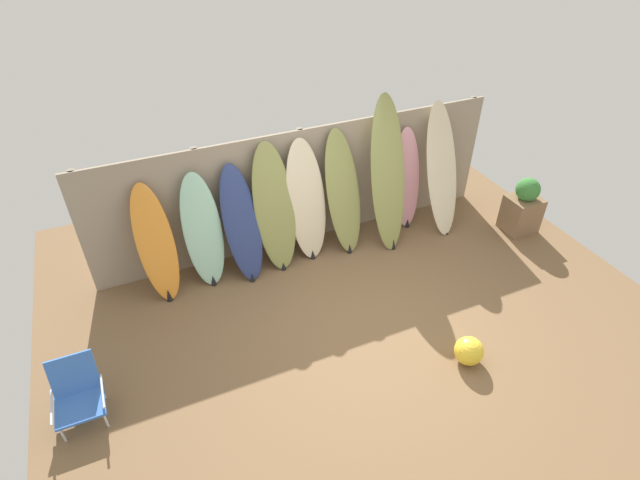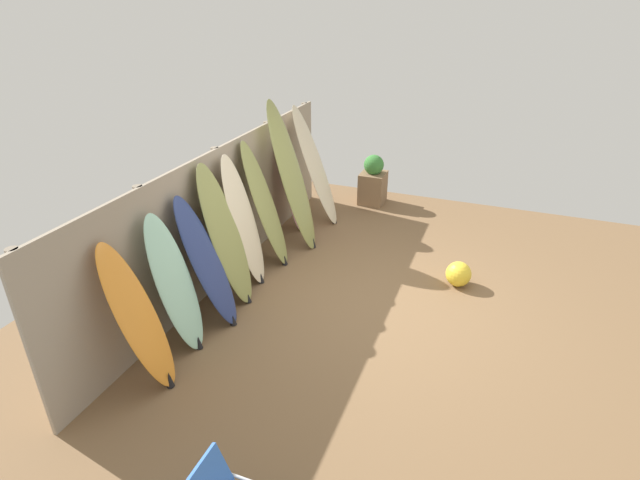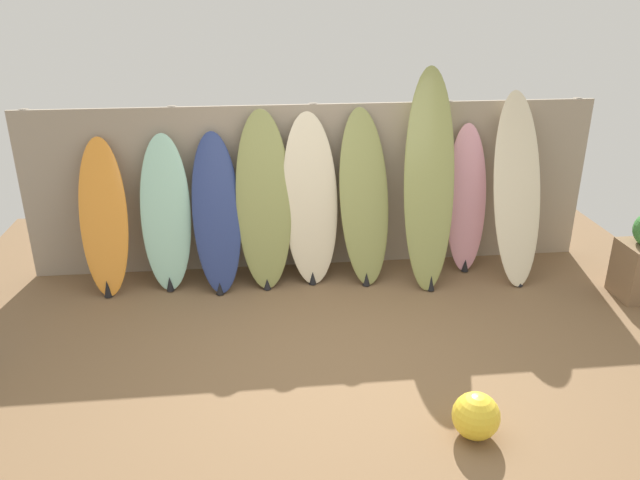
{
  "view_description": "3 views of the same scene",
  "coord_description": "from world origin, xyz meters",
  "px_view_note": "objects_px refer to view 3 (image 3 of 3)",
  "views": [
    {
      "loc": [
        -2.27,
        -3.83,
        4.63
      ],
      "look_at": [
        -0.29,
        0.69,
        0.93
      ],
      "focal_mm": 28.0,
      "sensor_mm": 36.0,
      "label": 1
    },
    {
      "loc": [
        -5.15,
        -1.36,
        3.57
      ],
      "look_at": [
        -0.2,
        0.55,
        0.88
      ],
      "focal_mm": 28.0,
      "sensor_mm": 36.0,
      "label": 2
    },
    {
      "loc": [
        -0.64,
        -4.42,
        2.99
      ],
      "look_at": [
        -0.06,
        0.87,
        0.75
      ],
      "focal_mm": 35.0,
      "sensor_mm": 36.0,
      "label": 3
    }
  ],
  "objects_px": {
    "surfboard_olive_6": "(429,181)",
    "surfboard_orange_0": "(104,219)",
    "surfboard_cream_4": "(310,201)",
    "surfboard_pink_7": "(466,200)",
    "surfboard_navy_2": "(217,214)",
    "surfboard_cream_8": "(517,190)",
    "beach_ball": "(476,416)",
    "surfboard_olive_5": "(364,198)",
    "surfboard_seafoam_1": "(166,214)",
    "surfboard_olive_3": "(264,201)"
  },
  "relations": [
    {
      "from": "surfboard_navy_2",
      "to": "surfboard_olive_6",
      "type": "xyz_separation_m",
      "value": [
        2.17,
        -0.1,
        0.31
      ]
    },
    {
      "from": "surfboard_navy_2",
      "to": "surfboard_cream_8",
      "type": "height_order",
      "value": "surfboard_cream_8"
    },
    {
      "from": "surfboard_olive_3",
      "to": "surfboard_cream_8",
      "type": "distance_m",
      "value": 2.64
    },
    {
      "from": "surfboard_olive_6",
      "to": "beach_ball",
      "type": "distance_m",
      "value": 2.71
    },
    {
      "from": "surfboard_olive_3",
      "to": "surfboard_pink_7",
      "type": "distance_m",
      "value": 2.19
    },
    {
      "from": "surfboard_olive_5",
      "to": "beach_ball",
      "type": "bearing_deg",
      "value": -82.61
    },
    {
      "from": "surfboard_olive_3",
      "to": "surfboard_navy_2",
      "type": "bearing_deg",
      "value": -176.1
    },
    {
      "from": "surfboard_cream_4",
      "to": "beach_ball",
      "type": "xyz_separation_m",
      "value": [
        0.9,
        -2.68,
        -0.7
      ]
    },
    {
      "from": "surfboard_orange_0",
      "to": "surfboard_pink_7",
      "type": "relative_size",
      "value": 0.97
    },
    {
      "from": "surfboard_olive_3",
      "to": "surfboard_pink_7",
      "type": "relative_size",
      "value": 1.13
    },
    {
      "from": "surfboard_navy_2",
      "to": "beach_ball",
      "type": "distance_m",
      "value": 3.28
    },
    {
      "from": "surfboard_orange_0",
      "to": "surfboard_cream_4",
      "type": "xyz_separation_m",
      "value": [
        2.09,
        0.01,
        0.11
      ]
    },
    {
      "from": "surfboard_cream_4",
      "to": "beach_ball",
      "type": "height_order",
      "value": "surfboard_cream_4"
    },
    {
      "from": "surfboard_pink_7",
      "to": "surfboard_cream_8",
      "type": "xyz_separation_m",
      "value": [
        0.45,
        -0.23,
        0.17
      ]
    },
    {
      "from": "surfboard_cream_4",
      "to": "surfboard_pink_7",
      "type": "distance_m",
      "value": 1.71
    },
    {
      "from": "surfboard_seafoam_1",
      "to": "surfboard_navy_2",
      "type": "bearing_deg",
      "value": -6.15
    },
    {
      "from": "surfboard_cream_4",
      "to": "surfboard_cream_8",
      "type": "bearing_deg",
      "value": -3.61
    },
    {
      "from": "surfboard_navy_2",
      "to": "surfboard_cream_4",
      "type": "xyz_separation_m",
      "value": [
        0.97,
        0.05,
        0.08
      ]
    },
    {
      "from": "surfboard_olive_5",
      "to": "beach_ball",
      "type": "height_order",
      "value": "surfboard_olive_5"
    },
    {
      "from": "surfboard_olive_3",
      "to": "surfboard_olive_6",
      "type": "height_order",
      "value": "surfboard_olive_6"
    },
    {
      "from": "surfboard_seafoam_1",
      "to": "surfboard_cream_4",
      "type": "xyz_separation_m",
      "value": [
        1.48,
        -0.0,
        0.09
      ]
    },
    {
      "from": "surfboard_olive_6",
      "to": "surfboard_cream_4",
      "type": "bearing_deg",
      "value": 172.93
    },
    {
      "from": "beach_ball",
      "to": "surfboard_olive_5",
      "type": "bearing_deg",
      "value": 97.39
    },
    {
      "from": "surfboard_orange_0",
      "to": "surfboard_olive_6",
      "type": "xyz_separation_m",
      "value": [
        3.3,
        -0.14,
        0.33
      ]
    },
    {
      "from": "surfboard_cream_4",
      "to": "surfboard_olive_5",
      "type": "relative_size",
      "value": 0.98
    },
    {
      "from": "surfboard_cream_8",
      "to": "surfboard_orange_0",
      "type": "bearing_deg",
      "value": 178.35
    },
    {
      "from": "surfboard_orange_0",
      "to": "surfboard_cream_8",
      "type": "height_order",
      "value": "surfboard_cream_8"
    },
    {
      "from": "surfboard_cream_8",
      "to": "beach_ball",
      "type": "distance_m",
      "value": 2.94
    },
    {
      "from": "surfboard_pink_7",
      "to": "surfboard_seafoam_1",
      "type": "bearing_deg",
      "value": -178.47
    },
    {
      "from": "surfboard_pink_7",
      "to": "beach_ball",
      "type": "relative_size",
      "value": 4.72
    },
    {
      "from": "surfboard_orange_0",
      "to": "surfboard_navy_2",
      "type": "distance_m",
      "value": 1.13
    },
    {
      "from": "surfboard_orange_0",
      "to": "surfboard_olive_6",
      "type": "bearing_deg",
      "value": -2.36
    },
    {
      "from": "surfboard_olive_3",
      "to": "surfboard_seafoam_1",
      "type": "bearing_deg",
      "value": 178.72
    },
    {
      "from": "surfboard_olive_5",
      "to": "beach_ball",
      "type": "distance_m",
      "value": 2.77
    },
    {
      "from": "surfboard_orange_0",
      "to": "surfboard_olive_3",
      "type": "height_order",
      "value": "surfboard_olive_3"
    },
    {
      "from": "surfboard_olive_5",
      "to": "surfboard_orange_0",
      "type": "bearing_deg",
      "value": 179.74
    },
    {
      "from": "surfboard_olive_6",
      "to": "beach_ball",
      "type": "bearing_deg",
      "value": -96.76
    },
    {
      "from": "surfboard_olive_3",
      "to": "surfboard_olive_5",
      "type": "relative_size",
      "value": 1.0
    },
    {
      "from": "surfboard_olive_3",
      "to": "surfboard_pink_7",
      "type": "xyz_separation_m",
      "value": [
        2.18,
        0.11,
        -0.11
      ]
    },
    {
      "from": "surfboard_orange_0",
      "to": "surfboard_cream_8",
      "type": "bearing_deg",
      "value": -1.65
    },
    {
      "from": "surfboard_olive_6",
      "to": "surfboard_orange_0",
      "type": "bearing_deg",
      "value": 177.64
    },
    {
      "from": "surfboard_navy_2",
      "to": "surfboard_cream_4",
      "type": "relative_size",
      "value": 0.9
    },
    {
      "from": "surfboard_seafoam_1",
      "to": "surfboard_cream_8",
      "type": "xyz_separation_m",
      "value": [
        3.64,
        -0.14,
        0.18
      ]
    },
    {
      "from": "surfboard_navy_2",
      "to": "surfboard_pink_7",
      "type": "relative_size",
      "value": 0.99
    },
    {
      "from": "beach_ball",
      "to": "surfboard_pink_7",
      "type": "bearing_deg",
      "value": 73.9
    },
    {
      "from": "surfboard_navy_2",
      "to": "surfboard_cream_8",
      "type": "relative_size",
      "value": 0.82
    },
    {
      "from": "surfboard_olive_3",
      "to": "surfboard_cream_8",
      "type": "height_order",
      "value": "surfboard_cream_8"
    },
    {
      "from": "surfboard_navy_2",
      "to": "surfboard_pink_7",
      "type": "bearing_deg",
      "value": 3.01
    },
    {
      "from": "surfboard_olive_3",
      "to": "surfboard_olive_6",
      "type": "relative_size",
      "value": 0.82
    },
    {
      "from": "surfboard_cream_4",
      "to": "surfboard_olive_6",
      "type": "xyz_separation_m",
      "value": [
        1.2,
        -0.15,
        0.22
      ]
    }
  ]
}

